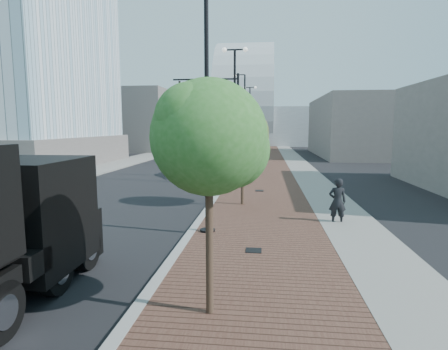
# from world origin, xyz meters

# --- Properties ---
(sidewalk) EXTENTS (7.00, 140.00, 0.12)m
(sidewalk) POSITION_xyz_m (3.50, 40.00, 0.06)
(sidewalk) COLOR #4C2D23
(sidewalk) RESTS_ON ground
(concrete_strip) EXTENTS (2.40, 140.00, 0.13)m
(concrete_strip) POSITION_xyz_m (6.20, 40.00, 0.07)
(concrete_strip) COLOR slate
(concrete_strip) RESTS_ON ground
(curb) EXTENTS (0.30, 140.00, 0.14)m
(curb) POSITION_xyz_m (0.00, 40.00, 0.07)
(curb) COLOR gray
(curb) RESTS_ON ground
(west_sidewalk) EXTENTS (4.00, 140.00, 0.12)m
(west_sidewalk) POSITION_xyz_m (-13.00, 40.00, 0.06)
(west_sidewalk) COLOR slate
(west_sidewalk) RESTS_ON ground
(white_sedan) EXTENTS (2.99, 4.92, 1.53)m
(white_sedan) POSITION_xyz_m (-3.70, 25.95, 0.77)
(white_sedan) COLOR white
(white_sedan) RESTS_ON ground
(dark_car_mid) EXTENTS (2.86, 4.58, 1.18)m
(dark_car_mid) POSITION_xyz_m (-5.37, 43.12, 0.59)
(dark_car_mid) COLOR black
(dark_car_mid) RESTS_ON ground
(dark_car_far) EXTENTS (2.07, 5.06, 1.47)m
(dark_car_far) POSITION_xyz_m (-3.98, 53.38, 0.73)
(dark_car_far) COLOR black
(dark_car_far) RESTS_ON ground
(pedestrian) EXTENTS (0.71, 0.47, 1.94)m
(pedestrian) POSITION_xyz_m (5.71, 11.99, 0.97)
(pedestrian) COLOR black
(pedestrian) RESTS_ON ground
(streetlight_1) EXTENTS (1.44, 0.56, 9.21)m
(streetlight_1) POSITION_xyz_m (0.49, 10.00, 4.34)
(streetlight_1) COLOR black
(streetlight_1) RESTS_ON ground
(streetlight_2) EXTENTS (1.72, 0.56, 9.28)m
(streetlight_2) POSITION_xyz_m (0.60, 22.00, 4.82)
(streetlight_2) COLOR black
(streetlight_2) RESTS_ON ground
(streetlight_3) EXTENTS (1.44, 0.56, 9.21)m
(streetlight_3) POSITION_xyz_m (0.49, 34.00, 4.34)
(streetlight_3) COLOR black
(streetlight_3) RESTS_ON ground
(streetlight_4) EXTENTS (1.72, 0.56, 9.28)m
(streetlight_4) POSITION_xyz_m (0.60, 46.00, 4.82)
(streetlight_4) COLOR black
(streetlight_4) RESTS_ON ground
(traffic_mast) EXTENTS (5.09, 0.20, 8.00)m
(traffic_mast) POSITION_xyz_m (-0.30, 25.00, 4.98)
(traffic_mast) COLOR black
(traffic_mast) RESTS_ON ground
(tree_0) EXTENTS (2.40, 2.35, 4.99)m
(tree_0) POSITION_xyz_m (1.65, 4.02, 3.80)
(tree_0) COLOR #382619
(tree_0) RESTS_ON ground
(tree_1) EXTENTS (2.58, 2.56, 5.02)m
(tree_1) POSITION_xyz_m (1.65, 15.02, 3.73)
(tree_1) COLOR #382619
(tree_1) RESTS_ON ground
(tree_2) EXTENTS (2.35, 2.30, 4.91)m
(tree_2) POSITION_xyz_m (1.65, 27.02, 3.75)
(tree_2) COLOR #382619
(tree_2) RESTS_ON ground
(tree_3) EXTENTS (2.68, 2.68, 5.28)m
(tree_3) POSITION_xyz_m (1.65, 39.02, 3.93)
(tree_3) COLOR #382619
(tree_3) RESTS_ON ground
(tower_podium) EXTENTS (19.00, 19.00, 3.00)m
(tower_podium) POSITION_xyz_m (-24.00, 32.00, 1.50)
(tower_podium) COLOR #615B57
(tower_podium) RESTS_ON ground
(convention_center) EXTENTS (50.00, 30.00, 50.00)m
(convention_center) POSITION_xyz_m (-2.00, 85.00, 6.00)
(convention_center) COLOR #9EA5A8
(convention_center) RESTS_ON ground
(commercial_block_nw) EXTENTS (14.00, 20.00, 10.00)m
(commercial_block_nw) POSITION_xyz_m (-20.00, 60.00, 5.00)
(commercial_block_nw) COLOR slate
(commercial_block_nw) RESTS_ON ground
(commercial_block_ne) EXTENTS (12.00, 22.00, 8.00)m
(commercial_block_ne) POSITION_xyz_m (16.00, 50.00, 4.00)
(commercial_block_ne) COLOR #615A57
(commercial_block_ne) RESTS_ON ground
(utility_cover_1) EXTENTS (0.50, 0.50, 0.02)m
(utility_cover_1) POSITION_xyz_m (2.40, 8.00, 0.13)
(utility_cover_1) COLOR black
(utility_cover_1) RESTS_ON sidewalk
(utility_cover_2) EXTENTS (0.50, 0.50, 0.02)m
(utility_cover_2) POSITION_xyz_m (2.40, 19.00, 0.13)
(utility_cover_2) COLOR black
(utility_cover_2) RESTS_ON sidewalk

